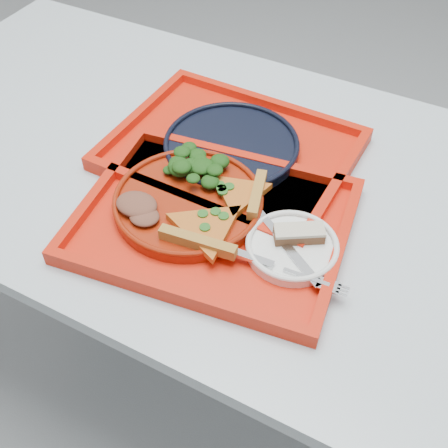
{
  "coord_description": "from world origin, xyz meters",
  "views": [
    {
      "loc": [
        0.36,
        -0.71,
        1.46
      ],
      "look_at": [
        0.07,
        -0.15,
        0.78
      ],
      "focal_mm": 45.0,
      "sensor_mm": 36.0,
      "label": 1
    }
  ],
  "objects_px": {
    "tray_main": "(214,223)",
    "dinner_plate": "(188,203)",
    "tray_far": "(231,153)",
    "dessert_bar": "(299,234)",
    "navy_plate": "(231,147)"
  },
  "relations": [
    {
      "from": "tray_main",
      "to": "dinner_plate",
      "type": "xyz_separation_m",
      "value": [
        -0.06,
        0.01,
        0.02
      ]
    },
    {
      "from": "tray_far",
      "to": "dessert_bar",
      "type": "bearing_deg",
      "value": -37.06
    },
    {
      "from": "tray_far",
      "to": "dinner_plate",
      "type": "height_order",
      "value": "dinner_plate"
    },
    {
      "from": "navy_plate",
      "to": "dessert_bar",
      "type": "xyz_separation_m",
      "value": [
        0.21,
        -0.16,
        0.02
      ]
    },
    {
      "from": "dinner_plate",
      "to": "dessert_bar",
      "type": "xyz_separation_m",
      "value": [
        0.2,
        0.01,
        0.02
      ]
    },
    {
      "from": "tray_main",
      "to": "tray_far",
      "type": "height_order",
      "value": "same"
    },
    {
      "from": "tray_main",
      "to": "tray_far",
      "type": "relative_size",
      "value": 1.0
    },
    {
      "from": "dinner_plate",
      "to": "dessert_bar",
      "type": "relative_size",
      "value": 3.02
    },
    {
      "from": "tray_main",
      "to": "dessert_bar",
      "type": "distance_m",
      "value": 0.15
    },
    {
      "from": "tray_main",
      "to": "dinner_plate",
      "type": "height_order",
      "value": "dinner_plate"
    },
    {
      "from": "tray_main",
      "to": "dessert_bar",
      "type": "height_order",
      "value": "dessert_bar"
    },
    {
      "from": "dessert_bar",
      "to": "tray_far",
      "type": "bearing_deg",
      "value": 110.19
    },
    {
      "from": "tray_main",
      "to": "dinner_plate",
      "type": "bearing_deg",
      "value": 162.28
    },
    {
      "from": "navy_plate",
      "to": "dinner_plate",
      "type": "bearing_deg",
      "value": -88.53
    },
    {
      "from": "tray_far",
      "to": "navy_plate",
      "type": "height_order",
      "value": "navy_plate"
    }
  ]
}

